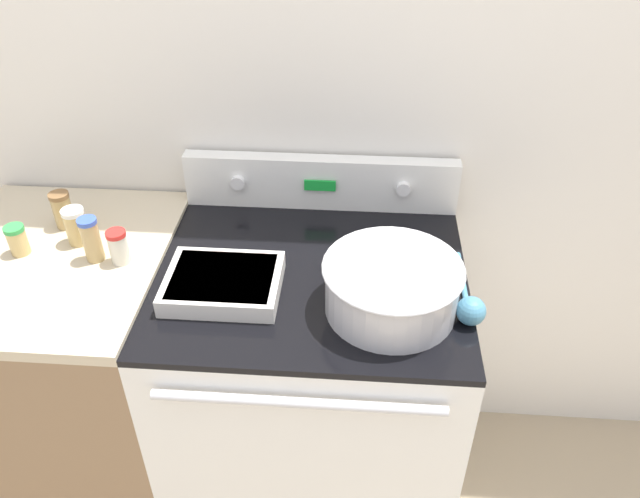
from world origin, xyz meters
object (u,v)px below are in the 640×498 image
casserole_dish (223,282)px  spice_jar_white_cap (76,226)px  ladle (470,307)px  spice_jar_blue_cap (91,239)px  spice_jar_red_cap (118,247)px  spice_jar_brown_cap (63,210)px  spice_jar_green_cap (17,240)px  mixing_bowl (392,285)px

casserole_dish → spice_jar_white_cap: 0.45m
ladle → spice_jar_blue_cap: bearing=171.5°
spice_jar_red_cap → spice_jar_brown_cap: 0.26m
spice_jar_blue_cap → spice_jar_green_cap: (-0.21, 0.01, -0.02)m
spice_jar_blue_cap → spice_jar_brown_cap: (-0.14, 0.14, -0.01)m
mixing_bowl → spice_jar_brown_cap: mixing_bowl is taller
mixing_bowl → spice_jar_red_cap: 0.70m
mixing_bowl → spice_jar_white_cap: (-0.83, 0.20, -0.01)m
spice_jar_brown_cap → casserole_dish: bearing=-25.3°
casserole_dish → spice_jar_blue_cap: 0.37m
casserole_dish → spice_jar_green_cap: spice_jar_green_cap is taller
mixing_bowl → spice_jar_green_cap: mixing_bowl is taller
ladle → spice_jar_blue_cap: size_ratio=2.35×
mixing_bowl → spice_jar_green_cap: bearing=172.0°
ladle → spice_jar_brown_cap: (-1.08, 0.28, 0.03)m
spice_jar_red_cap → spice_jar_brown_cap: bearing=144.2°
ladle → spice_jar_green_cap: size_ratio=3.51×
mixing_bowl → spice_jar_blue_cap: size_ratio=2.66×
spice_jar_blue_cap → spice_jar_white_cap: size_ratio=1.20×
spice_jar_red_cap → spice_jar_brown_cap: spice_jar_brown_cap is taller
casserole_dish → spice_jar_brown_cap: 0.54m
spice_jar_white_cap → spice_jar_green_cap: (-0.14, -0.06, -0.01)m
spice_jar_red_cap → spice_jar_blue_cap: size_ratio=0.76×
casserole_dish → spice_jar_red_cap: spice_jar_red_cap is taller
spice_jar_blue_cap → spice_jar_white_cap: (-0.07, 0.07, -0.01)m
spice_jar_white_cap → spice_jar_green_cap: bearing=-156.3°
spice_jar_red_cap → spice_jar_green_cap: bearing=176.3°
spice_jar_red_cap → spice_jar_white_cap: (-0.14, 0.08, 0.00)m
mixing_bowl → spice_jar_brown_cap: (-0.90, 0.27, -0.01)m
mixing_bowl → spice_jar_white_cap: size_ratio=3.19×
spice_jar_blue_cap → mixing_bowl: bearing=-9.3°
spice_jar_blue_cap → spice_jar_brown_cap: 0.20m
ladle → spice_jar_brown_cap: spice_jar_brown_cap is taller
casserole_dish → spice_jar_brown_cap: size_ratio=2.65×
ladle → spice_jar_brown_cap: bearing=165.2°
spice_jar_blue_cap → ladle: bearing=-8.5°
ladle → spice_jar_blue_cap: spice_jar_blue_cap is taller
spice_jar_brown_cap → spice_jar_green_cap: (-0.07, -0.13, -0.01)m
ladle → spice_jar_red_cap: (-0.87, 0.13, 0.03)m
mixing_bowl → spice_jar_red_cap: bearing=170.3°
mixing_bowl → casserole_dish: size_ratio=1.17×
casserole_dish → spice_jar_blue_cap: size_ratio=2.27×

